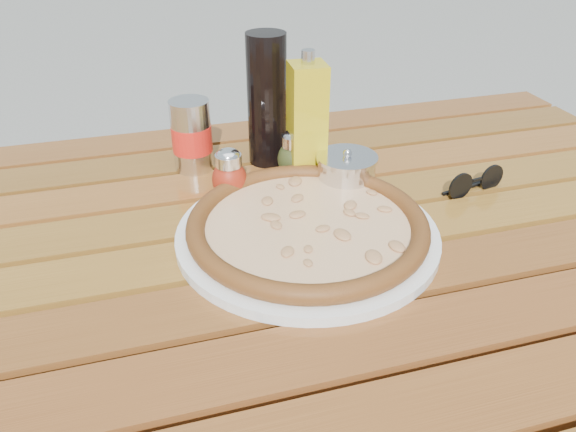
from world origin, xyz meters
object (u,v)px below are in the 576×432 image
object	(u,v)px
pizza	(307,224)
sunglasses	(475,183)
plate	(307,234)
table	(292,286)
pepper_shaker	(229,175)
soda_can	(192,136)
oregano_shaker	(294,155)
parmesan_tin	(346,172)
olive_oil_cruet	(307,122)
dark_bottle	(267,100)

from	to	relation	value
pizza	sunglasses	world-z (taller)	sunglasses
plate	pizza	distance (m)	0.02
table	pepper_shaker	distance (m)	0.20
sunglasses	table	bearing A→B (deg)	179.62
soda_can	pepper_shaker	bearing A→B (deg)	-71.11
oregano_shaker	parmesan_tin	world-z (taller)	oregano_shaker
table	olive_oil_cruet	distance (m)	0.26
plate	oregano_shaker	size ratio (longest dim) A/B	4.39
table	parmesan_tin	distance (m)	0.20
dark_bottle	sunglasses	distance (m)	0.36
pizza	parmesan_tin	bearing A→B (deg)	49.28
olive_oil_cruet	parmesan_tin	xyz separation A→B (m)	(0.05, -0.06, -0.07)
parmesan_tin	sunglasses	xyz separation A→B (m)	(0.19, -0.06, -0.01)
table	pepper_shaker	bearing A→B (deg)	111.02
plate	dark_bottle	bearing A→B (deg)	87.94
parmesan_tin	soda_can	bearing A→B (deg)	146.87
dark_bottle	parmesan_tin	bearing A→B (deg)	-56.32
table	plate	distance (m)	0.09
dark_bottle	parmesan_tin	distance (m)	0.18
pizza	plate	bearing A→B (deg)	180.00
dark_bottle	pepper_shaker	bearing A→B (deg)	-128.81
oregano_shaker	sunglasses	world-z (taller)	oregano_shaker
plate	parmesan_tin	bearing A→B (deg)	49.28
pizza	soda_can	world-z (taller)	soda_can
plate	sunglasses	size ratio (longest dim) A/B	3.27
olive_oil_cruet	table	bearing A→B (deg)	-113.15
pepper_shaker	dark_bottle	xyz separation A→B (m)	(0.09, 0.11, 0.07)
plate	oregano_shaker	xyz separation A→B (m)	(0.04, 0.19, 0.03)
plate	pizza	size ratio (longest dim) A/B	0.95
table	soda_can	size ratio (longest dim) A/B	11.67
table	dark_bottle	bearing A→B (deg)	82.96
oregano_shaker	olive_oil_cruet	bearing A→B (deg)	-30.09
pepper_shaker	plate	bearing A→B (deg)	-61.28
olive_oil_cruet	plate	bearing A→B (deg)	-107.00
oregano_shaker	soda_can	size ratio (longest dim) A/B	0.68
soda_can	sunglasses	bearing A→B (deg)	-26.32
dark_bottle	soda_can	xyz separation A→B (m)	(-0.13, 0.01, -0.05)
parmesan_tin	sunglasses	world-z (taller)	parmesan_tin
table	oregano_shaker	xyz separation A→B (m)	(0.06, 0.19, 0.11)
parmesan_tin	olive_oil_cruet	bearing A→B (deg)	128.63
pizza	pepper_shaker	distance (m)	0.17
olive_oil_cruet	dark_bottle	bearing A→B (deg)	119.56
oregano_shaker	parmesan_tin	xyz separation A→B (m)	(0.07, -0.07, -0.01)
pepper_shaker	olive_oil_cruet	world-z (taller)	olive_oil_cruet
soda_can	olive_oil_cruet	xyz separation A→B (m)	(0.17, -0.08, 0.04)
dark_bottle	sunglasses	size ratio (longest dim) A/B	2.00
plate	oregano_shaker	world-z (taller)	oregano_shaker
pepper_shaker	olive_oil_cruet	xyz separation A→B (m)	(0.13, 0.03, 0.06)
plate	soda_can	bearing A→B (deg)	114.53
soda_can	pizza	bearing A→B (deg)	-65.47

